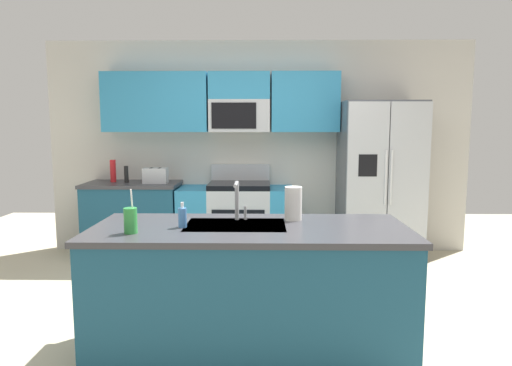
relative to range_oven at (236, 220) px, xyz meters
name	(u,v)px	position (x,y,z in m)	size (l,w,h in m)	color
ground_plane	(256,319)	(0.26, -1.80, -0.44)	(9.00, 9.00, 0.00)	beige
kitchen_wall_unit	(247,134)	(0.12, 0.28, 1.03)	(5.20, 0.43, 2.60)	beige
back_counter	(133,219)	(-1.24, 0.00, 0.01)	(1.11, 0.63, 0.90)	navy
range_oven	(236,220)	(0.00, 0.00, 0.00)	(1.36, 0.61, 1.10)	#B7BABF
refrigerator	(379,182)	(1.68, -0.07, 0.48)	(0.90, 0.76, 1.85)	#4C4F54
island_counter	(250,290)	(0.23, -2.34, 0.01)	(2.13, 0.88, 0.90)	navy
toaster	(156,176)	(-0.95, -0.05, 0.55)	(0.28, 0.16, 0.18)	#B7BABF
pepper_mill	(126,174)	(-1.31, 0.00, 0.56)	(0.05, 0.05, 0.20)	black
bottle_red	(113,171)	(-1.49, 0.05, 0.59)	(0.07, 0.07, 0.27)	red
sink_faucet	(237,197)	(0.14, -2.15, 0.62)	(0.09, 0.21, 0.28)	#B7BABF
drink_cup_green	(131,220)	(-0.51, -2.55, 0.54)	(0.08, 0.08, 0.28)	green
soap_dispenser	(182,217)	(-0.22, -2.38, 0.53)	(0.06, 0.06, 0.17)	#4C8CD8
paper_towel_roll	(293,203)	(0.54, -2.12, 0.58)	(0.12, 0.12, 0.24)	white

